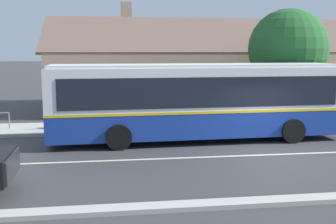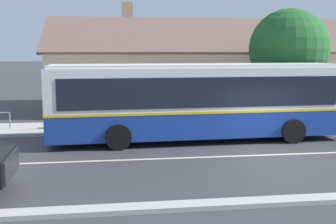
# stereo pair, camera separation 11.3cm
# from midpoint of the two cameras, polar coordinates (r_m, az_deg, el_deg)

# --- Properties ---
(ground_plane) EXTENTS (300.00, 300.00, 0.00)m
(ground_plane) POSITION_cam_midpoint_polar(r_m,az_deg,el_deg) (15.93, 14.16, -5.61)
(ground_plane) COLOR #38383A
(sidewalk_far) EXTENTS (60.00, 3.00, 0.15)m
(sidewalk_far) POSITION_cam_midpoint_polar(r_m,az_deg,el_deg) (21.46, 8.07, -1.69)
(sidewalk_far) COLOR #ADAAA3
(sidewalk_far) RESTS_ON ground
(lane_divider_stripe) EXTENTS (60.00, 0.16, 0.01)m
(lane_divider_stripe) POSITION_cam_midpoint_polar(r_m,az_deg,el_deg) (15.93, 14.16, -5.60)
(lane_divider_stripe) COLOR beige
(lane_divider_stripe) RESTS_ON ground
(community_building) EXTENTS (22.06, 9.33, 6.97)m
(community_building) POSITION_cam_midpoint_polar(r_m,az_deg,el_deg) (29.01, 6.18, 4.65)
(community_building) COLOR tan
(community_building) RESTS_ON ground
(transit_bus) EXTENTS (12.34, 3.04, 3.21)m
(transit_bus) POSITION_cam_midpoint_polar(r_m,az_deg,el_deg) (17.68, 3.75, 1.67)
(transit_bus) COLOR navy
(transit_bus) RESTS_ON ground
(bench_by_building) EXTENTS (1.62, 0.51, 0.94)m
(bench_by_building) POSITION_cam_midpoint_polar(r_m,az_deg,el_deg) (20.32, -13.64, -0.99)
(bench_by_building) COLOR brown
(bench_by_building) RESTS_ON sidewalk_far
(bench_down_street) EXTENTS (1.56, 0.51, 0.94)m
(bench_down_street) POSITION_cam_midpoint_polar(r_m,az_deg,el_deg) (20.58, -2.01, -0.66)
(bench_down_street) COLOR brown
(bench_down_street) RESTS_ON sidewalk_far
(street_tree_primary) EXTENTS (4.14, 4.14, 5.94)m
(street_tree_primary) POSITION_cam_midpoint_polar(r_m,az_deg,el_deg) (23.06, 15.81, 8.22)
(street_tree_primary) COLOR #4C3828
(street_tree_primary) RESTS_ON ground
(bus_stop_sign) EXTENTS (0.36, 0.07, 2.40)m
(bus_stop_sign) POSITION_cam_midpoint_polar(r_m,az_deg,el_deg) (21.62, 18.08, 2.25)
(bus_stop_sign) COLOR gray
(bus_stop_sign) RESTS_ON sidewalk_far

